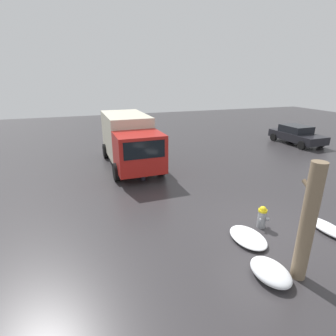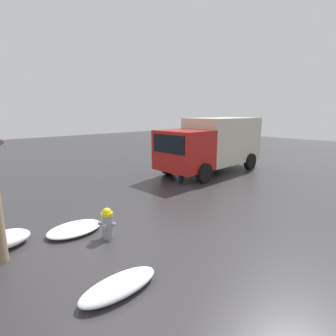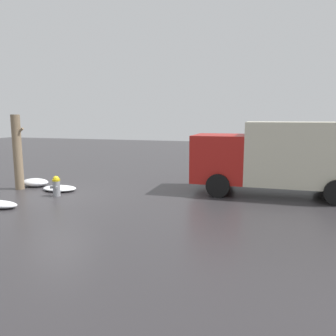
% 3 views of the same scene
% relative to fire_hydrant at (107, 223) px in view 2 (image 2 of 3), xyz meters
% --- Properties ---
extents(ground_plane, '(60.00, 60.00, 0.00)m').
position_rel_fire_hydrant_xyz_m(ground_plane, '(0.00, 0.00, -0.41)').
color(ground_plane, '#333033').
extents(fire_hydrant, '(0.41, 0.43, 0.79)m').
position_rel_fire_hydrant_xyz_m(fire_hydrant, '(0.00, 0.00, 0.00)').
color(fire_hydrant, gray).
rests_on(fire_hydrant, ground_plane).
extents(delivery_truck, '(6.37, 2.67, 2.84)m').
position_rel_fire_hydrant_xyz_m(delivery_truck, '(8.12, 2.89, 1.14)').
color(delivery_truck, red).
rests_on(delivery_truck, ground_plane).
extents(pedestrian, '(0.34, 0.34, 1.58)m').
position_rel_fire_hydrant_xyz_m(pedestrian, '(5.56, 2.76, 0.46)').
color(pedestrian, '#23232D').
rests_on(pedestrian, ground_plane).
extents(snow_pile_by_hydrant, '(1.44, 0.97, 0.19)m').
position_rel_fire_hydrant_xyz_m(snow_pile_by_hydrant, '(-0.49, 0.87, -0.31)').
color(snow_pile_by_hydrant, white).
rests_on(snow_pile_by_hydrant, ground_plane).
extents(snow_pile_curbside, '(1.53, 0.64, 0.22)m').
position_rel_fire_hydrant_xyz_m(snow_pile_curbside, '(-0.93, -1.95, -0.30)').
color(snow_pile_curbside, white).
rests_on(snow_pile_curbside, ground_plane).
extents(snow_pile_by_tree, '(1.22, 0.86, 0.34)m').
position_rel_fire_hydrant_xyz_m(snow_pile_by_tree, '(-2.06, 1.31, -0.24)').
color(snow_pile_by_tree, white).
rests_on(snow_pile_by_tree, ground_plane).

